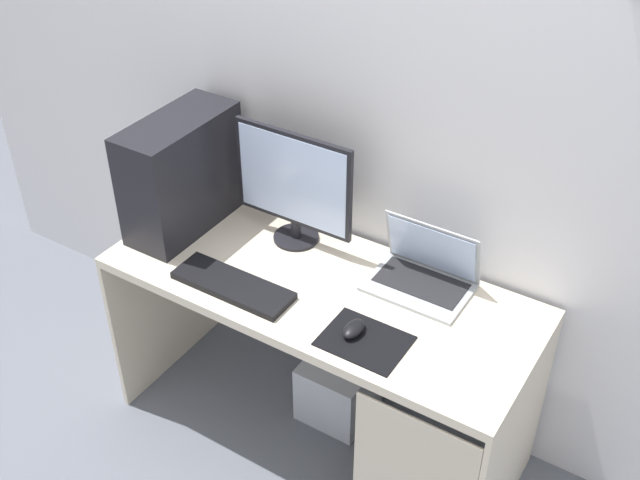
{
  "coord_description": "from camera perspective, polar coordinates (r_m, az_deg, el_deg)",
  "views": [
    {
      "loc": [
        1.08,
        -1.72,
        2.39
      ],
      "look_at": [
        0.0,
        0.0,
        0.91
      ],
      "focal_mm": 44.18,
      "sensor_mm": 36.0,
      "label": 1
    }
  ],
  "objects": [
    {
      "name": "ground_plane",
      "position": [
        3.14,
        -0.0,
        -13.6
      ],
      "size": [
        8.0,
        8.0,
        0.0
      ],
      "primitive_type": "plane",
      "color": "slate"
    },
    {
      "name": "wall_back",
      "position": [
        2.57,
        4.18,
        10.88
      ],
      "size": [
        4.0,
        0.05,
        2.6
      ],
      "color": "silver",
      "rests_on": "ground_plane"
    },
    {
      "name": "desk",
      "position": [
        2.7,
        0.22,
        -5.83
      ],
      "size": [
        1.47,
        0.6,
        0.73
      ],
      "color": "beige",
      "rests_on": "ground_plane"
    },
    {
      "name": "pc_tower",
      "position": [
        2.84,
        -10.0,
        4.77
      ],
      "size": [
        0.2,
        0.46,
        0.42
      ],
      "primitive_type": "cube",
      "color": "black",
      "rests_on": "desk"
    },
    {
      "name": "monitor",
      "position": [
        2.69,
        -1.93,
        3.94
      ],
      "size": [
        0.46,
        0.16,
        0.43
      ],
      "color": "black",
      "rests_on": "desk"
    },
    {
      "name": "laptop",
      "position": [
        2.62,
        7.5,
        -2.41
      ],
      "size": [
        0.33,
        0.24,
        0.22
      ],
      "color": "#9EA3A8",
      "rests_on": "desk"
    },
    {
      "name": "keyboard",
      "position": [
        2.61,
        -6.33,
        -3.29
      ],
      "size": [
        0.42,
        0.14,
        0.02
      ],
      "primitive_type": "cube",
      "color": "black",
      "rests_on": "desk"
    },
    {
      "name": "mousepad",
      "position": [
        2.42,
        3.25,
        -7.3
      ],
      "size": [
        0.26,
        0.2,
        0.0
      ],
      "primitive_type": "cube",
      "color": "black",
      "rests_on": "desk"
    },
    {
      "name": "mouse_left",
      "position": [
        2.42,
        2.45,
        -6.45
      ],
      "size": [
        0.06,
        0.1,
        0.03
      ],
      "primitive_type": "ellipsoid",
      "color": "black",
      "rests_on": "mousepad"
    },
    {
      "name": "subwoofer",
      "position": [
        3.11,
        1.36,
        -10.65
      ],
      "size": [
        0.26,
        0.26,
        0.26
      ],
      "primitive_type": "cube",
      "color": "#B7BCC6",
      "rests_on": "ground_plane"
    }
  ]
}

